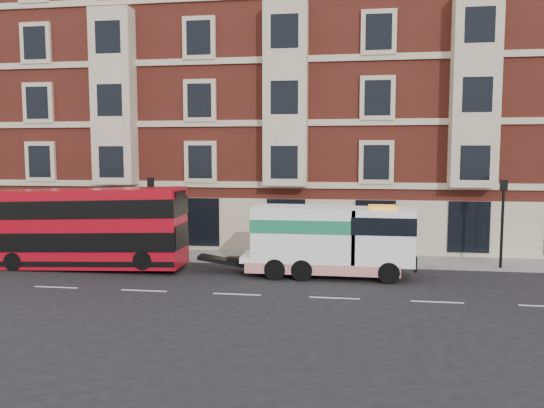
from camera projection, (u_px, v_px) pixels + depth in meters
The scene contains 8 objects.
ground at pixel (237, 294), 21.81m from camera, with size 120.00×120.00×0.00m, color black.
sidewalk at pixel (265, 257), 29.19m from camera, with size 90.00×3.00×0.15m, color slate.
victorian_terrace at pixel (290, 89), 35.56m from camera, with size 45.00×12.00×20.40m.
lamp_post_west at pixel (151, 211), 28.52m from camera, with size 0.35×0.15×4.35m.
lamp_post_east at pixel (502, 217), 25.95m from camera, with size 0.35×0.15×4.35m.
double_decker_bus at pixel (86, 227), 26.52m from camera, with size 9.92×2.28×4.01m.
tow_truck at pixel (327, 240), 24.84m from camera, with size 7.94×2.35×3.31m.
pedestrian at pixel (106, 242), 29.01m from camera, with size 0.59×0.39×1.61m, color #1B2C36.
Camera 1 is at (4.50, -20.93, 5.79)m, focal length 35.00 mm.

